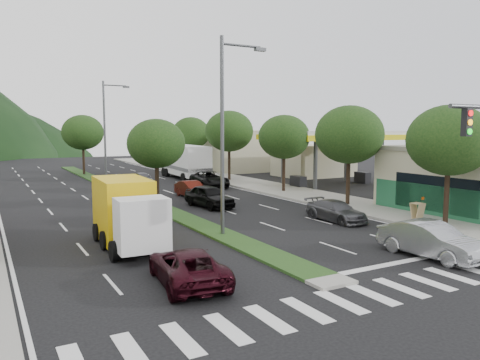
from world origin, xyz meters
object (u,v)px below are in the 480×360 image
motorhome (185,161)px  tree_med_near (156,144)px  tree_r_d (229,131)px  car_queue_b (336,211)px  suv_maroon (188,266)px  car_queue_e (143,178)px  streetlight_mid (107,127)px  tree_r_a (449,140)px  box_truck (127,215)px  car_queue_a (209,196)px  streetlight_near (226,126)px  sedan_silver (431,240)px  car_queue_c (192,189)px  car_queue_d (210,179)px  tree_r_c (284,137)px  tree_med_far (83,132)px  a_frame_sign (417,210)px  tree_r_e (191,133)px  tree_r_b (349,135)px

motorhome → tree_med_near: bearing=-114.4°
tree_r_d → car_queue_b: (-4.36, -21.84, -4.57)m
suv_maroon → car_queue_e: (7.68, 29.67, -0.04)m
streetlight_mid → car_queue_b: bearing=-73.3°
tree_r_a → box_truck: (-16.82, 4.39, -3.35)m
tree_r_d → motorhome: tree_r_d is taller
car_queue_a → box_truck: (-7.99, -7.91, 0.70)m
streetlight_near → sedan_silver: size_ratio=2.16×
car_queue_c → car_queue_d: size_ratio=0.74×
tree_r_c → car_queue_a: 10.37m
tree_r_c → tree_r_d: tree_r_d is taller
tree_med_near → car_queue_b: size_ratio=1.44×
sedan_silver → car_queue_a: car_queue_a is taller
tree_r_d → suv_maroon: bearing=-120.4°
car_queue_a → streetlight_mid: bearing=93.6°
tree_r_c → car_queue_a: tree_r_c is taller
sedan_silver → car_queue_e: size_ratio=1.32×
tree_r_a → sedan_silver: size_ratio=1.44×
tree_med_near → tree_med_far: size_ratio=0.87×
tree_med_near → motorhome: size_ratio=0.63×
a_frame_sign → car_queue_e: bearing=104.5°
tree_r_e → box_truck: (-16.82, -31.61, -3.42)m
car_queue_b → car_queue_a: bearing=116.0°
tree_r_c → a_frame_sign: tree_r_c is taller
box_truck → streetlight_mid: bearing=-98.9°
tree_r_a → motorhome: (-3.00, 30.67, -2.89)m
tree_med_far → streetlight_near: size_ratio=0.69×
motorhome → a_frame_sign: bearing=-81.2°
sedan_silver → car_queue_d: 26.29m
tree_med_near → streetlight_mid: size_ratio=0.60×
sedan_silver → car_queue_b: bearing=74.5°
tree_r_d → car_queue_a: tree_r_d is taller
tree_r_b → car_queue_c: bearing=130.7°
tree_med_near → car_queue_e: 14.56m
tree_r_e → streetlight_near: streetlight_near is taller
tree_r_e → car_queue_a: size_ratio=1.48×
tree_r_a → suv_maroon: (-16.45, -2.00, -4.18)m
motorhome → car_queue_c: bearing=-106.6°
tree_r_a → tree_r_d: tree_r_d is taller
tree_med_near → sedan_silver: size_ratio=1.30×
streetlight_mid → sedan_silver: size_ratio=2.16×
tree_med_near → tree_med_far: (0.00, 26.00, 0.58)m
box_truck → a_frame_sign: 16.56m
tree_med_near → a_frame_sign: 17.37m
car_queue_d → tree_med_far: bearing=118.6°
streetlight_mid → tree_r_c: bearing=-47.8°
streetlight_near → car_queue_a: streetlight_near is taller
car_queue_e → box_truck: bearing=-108.1°
sedan_silver → car_queue_d: (2.07, 26.21, -0.02)m
sedan_silver → suv_maroon: sedan_silver is taller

